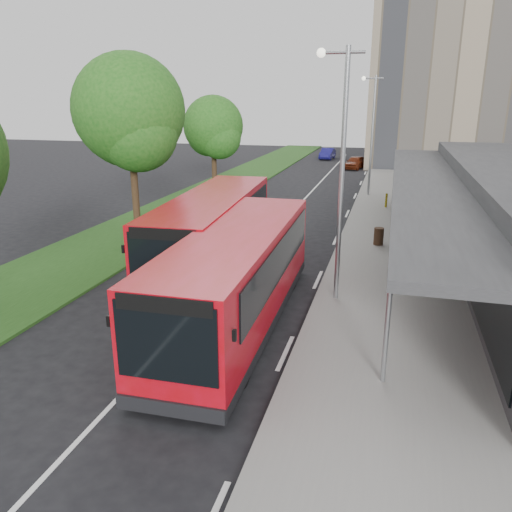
{
  "coord_description": "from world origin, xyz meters",
  "views": [
    {
      "loc": [
        5.73,
        -13.99,
        6.63
      ],
      "look_at": [
        1.46,
        1.71,
        1.5
      ],
      "focal_mm": 35.0,
      "sensor_mm": 36.0,
      "label": 1
    }
  ],
  "objects": [
    {
      "name": "litter_bin",
      "position": [
        5.36,
        9.05,
        0.55
      ],
      "size": [
        0.53,
        0.53,
        0.8
      ],
      "primitive_type": "cylinder",
      "rotation": [
        0.0,
        0.0,
        0.22
      ],
      "color": "#382517",
      "rests_on": "pavement"
    },
    {
      "name": "grass_verge",
      "position": [
        -7.0,
        20.0,
        0.05
      ],
      "size": [
        5.0,
        80.0,
        0.1
      ],
      "primitive_type": "cube",
      "color": "#1C4215",
      "rests_on": "ground"
    },
    {
      "name": "car_far",
      "position": [
        -1.65,
        44.57,
        0.63
      ],
      "size": [
        1.55,
        3.88,
        1.25
      ],
      "primitive_type": "imported",
      "rotation": [
        0.0,
        0.0,
        -0.06
      ],
      "color": "navy",
      "rests_on": "ground"
    },
    {
      "name": "lane_centre_line",
      "position": [
        0.0,
        15.0,
        0.01
      ],
      "size": [
        0.12,
        70.0,
        0.01
      ],
      "primitive_type": "cube",
      "color": "silver",
      "rests_on": "ground"
    },
    {
      "name": "lamp_post_far",
      "position": [
        4.12,
        22.0,
        4.72
      ],
      "size": [
        1.44,
        0.28,
        8.0
      ],
      "color": "#909498",
      "rests_on": "pavement"
    },
    {
      "name": "bus_main",
      "position": [
        1.5,
        -0.55,
        1.52
      ],
      "size": [
        2.87,
        10.5,
        2.96
      ],
      "rotation": [
        0.0,
        0.0,
        0.02
      ],
      "color": "#B7091B",
      "rests_on": "ground"
    },
    {
      "name": "tree_far",
      "position": [
        -7.01,
        21.05,
        4.48
      ],
      "size": [
        4.36,
        4.36,
        6.95
      ],
      "color": "#301F13",
      "rests_on": "ground"
    },
    {
      "name": "car_near",
      "position": [
        2.13,
        36.81,
        0.64
      ],
      "size": [
        2.37,
        3.99,
        1.27
      ],
      "primitive_type": "imported",
      "rotation": [
        0.0,
        0.0,
        -0.25
      ],
      "color": "#591E0C",
      "rests_on": "ground"
    },
    {
      "name": "bollard",
      "position": [
        5.51,
        17.85,
        0.58
      ],
      "size": [
        0.14,
        0.14,
        0.86
      ],
      "primitive_type": "cylinder",
      "rotation": [
        0.0,
        0.0,
        0.02
      ],
      "color": "yellow",
      "rests_on": "pavement"
    },
    {
      "name": "tree_mid",
      "position": [
        -7.01,
        9.05,
        5.73
      ],
      "size": [
        5.52,
        5.52,
        8.87
      ],
      "color": "#301F13",
      "rests_on": "ground"
    },
    {
      "name": "ground",
      "position": [
        0.0,
        0.0,
        0.0
      ],
      "size": [
        120.0,
        120.0,
        0.0
      ],
      "primitive_type": "plane",
      "color": "black",
      "rests_on": "ground"
    },
    {
      "name": "kerb_dashes",
      "position": [
        3.3,
        19.0,
        0.01
      ],
      "size": [
        0.12,
        56.0,
        0.01
      ],
      "color": "silver",
      "rests_on": "ground"
    },
    {
      "name": "pavement",
      "position": [
        6.0,
        20.0,
        0.07
      ],
      "size": [
        5.0,
        80.0,
        0.15
      ],
      "primitive_type": "cube",
      "color": "gray",
      "rests_on": "ground"
    },
    {
      "name": "bus_second",
      "position": [
        -1.04,
        4.3,
        1.54
      ],
      "size": [
        3.39,
        10.78,
        3.01
      ],
      "rotation": [
        0.0,
        0.0,
        0.07
      ],
      "color": "#B7091B",
      "rests_on": "ground"
    },
    {
      "name": "office_block",
      "position": [
        14.0,
        42.0,
        9.0
      ],
      "size": [
        22.0,
        12.0,
        18.0
      ],
      "primitive_type": "cube",
      "color": "gray",
      "rests_on": "ground"
    },
    {
      "name": "lamp_post_near",
      "position": [
        4.12,
        2.0,
        4.72
      ],
      "size": [
        1.44,
        0.28,
        8.0
      ],
      "color": "#909498",
      "rests_on": "pavement"
    }
  ]
}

